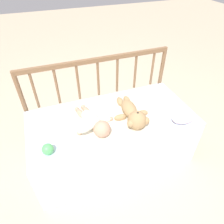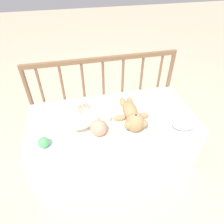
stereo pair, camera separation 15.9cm
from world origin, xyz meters
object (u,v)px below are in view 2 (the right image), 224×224
object	(u,v)px
teddy_bear	(132,116)
baby	(93,120)
toy_ball	(44,143)
small_pillow	(184,124)

from	to	relation	value
teddy_bear	baby	distance (m)	0.31
teddy_bear	baby	world-z (taller)	teddy_bear
baby	toy_ball	xyz separation A→B (m)	(-0.36, -0.14, -0.01)
teddy_bear	small_pillow	world-z (taller)	teddy_bear
small_pillow	toy_ball	bearing A→B (deg)	177.81
baby	toy_ball	size ratio (longest dim) A/B	5.55
teddy_bear	toy_ball	world-z (taller)	teddy_bear
teddy_bear	baby	bearing A→B (deg)	174.91
small_pillow	toy_ball	world-z (taller)	toy_ball
small_pillow	teddy_bear	bearing A→B (deg)	157.79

